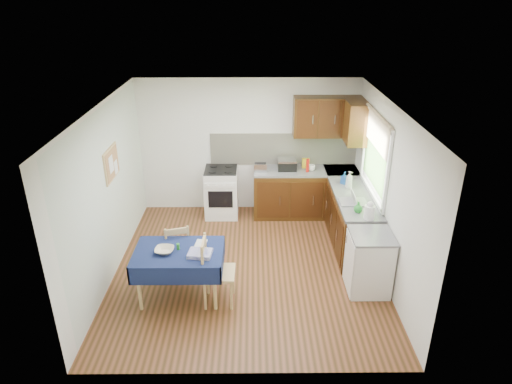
{
  "coord_description": "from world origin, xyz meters",
  "views": [
    {
      "loc": [
        0.08,
        -5.9,
        3.97
      ],
      "look_at": [
        0.13,
        0.12,
        1.22
      ],
      "focal_mm": 32.0,
      "sensor_mm": 36.0,
      "label": 1
    }
  ],
  "objects_px": {
    "dining_table": "(179,258)",
    "chair_far": "(177,248)",
    "sandwich_press": "(287,164)",
    "chair_near": "(215,270)",
    "dish_rack": "(353,201)",
    "kettle": "(370,211)",
    "toaster": "(260,167)"
  },
  "relations": [
    {
      "from": "sandwich_press",
      "to": "kettle",
      "type": "distance_m",
      "value": 2.19
    },
    {
      "from": "sandwich_press",
      "to": "chair_far",
      "type": "bearing_deg",
      "value": -117.78
    },
    {
      "from": "dining_table",
      "to": "dish_rack",
      "type": "xyz_separation_m",
      "value": [
        2.55,
        1.09,
        0.31
      ]
    },
    {
      "from": "chair_near",
      "to": "kettle",
      "type": "height_order",
      "value": "kettle"
    },
    {
      "from": "dining_table",
      "to": "chair_near",
      "type": "distance_m",
      "value": 0.52
    },
    {
      "from": "toaster",
      "to": "dish_rack",
      "type": "relative_size",
      "value": 0.56
    },
    {
      "from": "dish_rack",
      "to": "sandwich_press",
      "type": "bearing_deg",
      "value": 128.42
    },
    {
      "from": "sandwich_press",
      "to": "kettle",
      "type": "relative_size",
      "value": 1.26
    },
    {
      "from": "sandwich_press",
      "to": "dish_rack",
      "type": "distance_m",
      "value": 1.68
    },
    {
      "from": "kettle",
      "to": "dish_rack",
      "type": "bearing_deg",
      "value": 103.29
    },
    {
      "from": "dining_table",
      "to": "sandwich_press",
      "type": "bearing_deg",
      "value": 71.19
    },
    {
      "from": "dining_table",
      "to": "kettle",
      "type": "relative_size",
      "value": 4.49
    },
    {
      "from": "toaster",
      "to": "chair_far",
      "type": "bearing_deg",
      "value": -141.65
    },
    {
      "from": "sandwich_press",
      "to": "dining_table",
      "type": "bearing_deg",
      "value": -110.04
    },
    {
      "from": "toaster",
      "to": "sandwich_press",
      "type": "distance_m",
      "value": 0.5
    },
    {
      "from": "chair_near",
      "to": "kettle",
      "type": "relative_size",
      "value": 3.67
    },
    {
      "from": "dining_table",
      "to": "chair_far",
      "type": "xyz_separation_m",
      "value": [
        -0.11,
        0.49,
        -0.15
      ]
    },
    {
      "from": "toaster",
      "to": "kettle",
      "type": "distance_m",
      "value": 2.37
    },
    {
      "from": "chair_far",
      "to": "dining_table",
      "type": "bearing_deg",
      "value": 86.31
    },
    {
      "from": "dish_rack",
      "to": "dining_table",
      "type": "bearing_deg",
      "value": -151.76
    },
    {
      "from": "dish_rack",
      "to": "kettle",
      "type": "xyz_separation_m",
      "value": [
        0.12,
        -0.52,
        0.09
      ]
    },
    {
      "from": "chair_near",
      "to": "sandwich_press",
      "type": "distance_m",
      "value": 2.91
    },
    {
      "from": "sandwich_press",
      "to": "dish_rack",
      "type": "bearing_deg",
      "value": -43.58
    },
    {
      "from": "dining_table",
      "to": "chair_far",
      "type": "distance_m",
      "value": 0.52
    },
    {
      "from": "dish_rack",
      "to": "kettle",
      "type": "distance_m",
      "value": 0.54
    },
    {
      "from": "dining_table",
      "to": "kettle",
      "type": "distance_m",
      "value": 2.76
    },
    {
      "from": "chair_far",
      "to": "toaster",
      "type": "height_order",
      "value": "toaster"
    },
    {
      "from": "dining_table",
      "to": "sandwich_press",
      "type": "distance_m",
      "value": 3.0
    },
    {
      "from": "toaster",
      "to": "sandwich_press",
      "type": "xyz_separation_m",
      "value": [
        0.48,
        0.11,
        0.01
      ]
    },
    {
      "from": "chair_far",
      "to": "dish_rack",
      "type": "bearing_deg",
      "value": 176.8
    },
    {
      "from": "dining_table",
      "to": "kettle",
      "type": "xyz_separation_m",
      "value": [
        2.67,
        0.58,
        0.4
      ]
    },
    {
      "from": "chair_far",
      "to": "sandwich_press",
      "type": "height_order",
      "value": "sandwich_press"
    }
  ]
}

